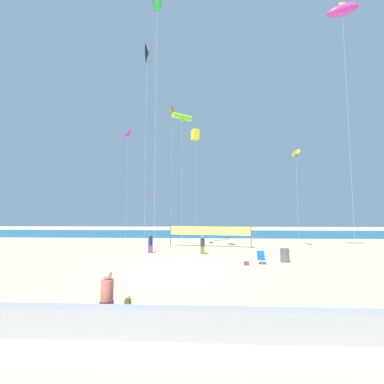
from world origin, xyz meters
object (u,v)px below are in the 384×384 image
object	(u,v)px
kite_black_delta	(147,53)
kite_yellow_box	(195,135)
trash_barrel	(285,255)
kite_orange_delta	(171,112)
kite_lime_tube	(182,117)
beach_handbag	(246,263)
kite_magenta_tube	(128,134)
mother_figure	(107,296)
folding_beach_chair	(261,257)
kite_yellow_tube	(296,153)
volleyball_net	(209,232)
kite_magenta_inflatable	(342,10)
beachgoer_charcoal_shirt	(202,244)
toddler_figure	(128,309)
beachgoer_navy_shirt	(150,243)

from	to	relation	value
kite_black_delta	kite_yellow_box	size ratio (longest dim) A/B	1.34
trash_barrel	kite_yellow_box	world-z (taller)	kite_yellow_box
kite_orange_delta	kite_lime_tube	bearing A→B (deg)	-73.57
beach_handbag	kite_magenta_tube	world-z (taller)	kite_magenta_tube
kite_yellow_box	mother_figure	bearing A→B (deg)	-94.68
folding_beach_chair	kite_yellow_tube	distance (m)	12.52
volleyball_net	kite_magenta_tube	world-z (taller)	kite_magenta_tube
kite_lime_tube	kite_black_delta	bearing A→B (deg)	-115.24
kite_magenta_tube	kite_magenta_inflatable	xyz separation A→B (m)	(21.96, -13.66, 5.80)
folding_beach_chair	volleyball_net	bearing A→B (deg)	138.69
beach_handbag	kite_yellow_tube	size ratio (longest dim) A/B	0.03
trash_barrel	kite_magenta_inflatable	size ratio (longest dim) A/B	0.05
kite_magenta_tube	kite_magenta_inflatable	size ratio (longest dim) A/B	0.70
kite_magenta_inflatable	kite_black_delta	xyz separation A→B (m)	(-16.55, 1.10, -2.53)
mother_figure	kite_yellow_tube	bearing A→B (deg)	34.90
mother_figure	beach_handbag	size ratio (longest dim) A/B	5.08
kite_magenta_inflatable	kite_black_delta	size ratio (longest dim) A/B	1.13
beachgoer_charcoal_shirt	trash_barrel	world-z (taller)	beachgoer_charcoal_shirt
toddler_figure	kite_yellow_tube	xyz separation A→B (m)	(11.43, 17.59, 8.98)
beachgoer_charcoal_shirt	kite_magenta_tube	world-z (taller)	kite_magenta_tube
beachgoer_charcoal_shirt	beachgoer_navy_shirt	distance (m)	4.75
beachgoer_navy_shirt	kite_yellow_tube	bearing A→B (deg)	-34.85
toddler_figure	volleyball_net	bearing A→B (deg)	97.08
beachgoer_charcoal_shirt	folding_beach_chair	world-z (taller)	beachgoer_charcoal_shirt
trash_barrel	kite_yellow_box	xyz separation A→B (m)	(-6.95, 11.81, 12.79)
kite_lime_tube	beachgoer_charcoal_shirt	bearing A→B (deg)	-63.17
beachgoer_navy_shirt	trash_barrel	bearing A→B (deg)	-64.58
beachgoer_navy_shirt	kite_black_delta	xyz separation A→B (m)	(-0.16, -1.79, 16.89)
kite_magenta_tube	kite_orange_delta	world-z (taller)	kite_orange_delta
kite_magenta_tube	kite_orange_delta	size ratio (longest dim) A/B	0.80
kite_orange_delta	trash_barrel	bearing A→B (deg)	-55.39
kite_lime_tube	trash_barrel	bearing A→B (deg)	-43.79
kite_yellow_box	kite_orange_delta	bearing A→B (deg)	136.99
folding_beach_chair	kite_magenta_tube	xyz separation A→B (m)	(-14.42, 15.64, 14.06)
beachgoer_charcoal_shirt	volleyball_net	distance (m)	5.12
folding_beach_chair	kite_black_delta	xyz separation A→B (m)	(-9.02, 3.08, 17.33)
beach_handbag	kite_yellow_box	bearing A→B (deg)	106.66
kite_black_delta	kite_yellow_tube	xyz separation A→B (m)	(14.10, 3.96, -8.31)
beachgoer_navy_shirt	beach_handbag	bearing A→B (deg)	-79.02
trash_barrel	volleyball_net	size ratio (longest dim) A/B	0.11
toddler_figure	folding_beach_chair	size ratio (longest dim) A/B	1.06
volleyball_net	beach_handbag	distance (m)	10.28
mother_figure	beachgoer_charcoal_shirt	bearing A→B (deg)	58.46
beach_handbag	kite_orange_delta	world-z (taller)	kite_orange_delta
kite_black_delta	kite_yellow_tube	bearing A→B (deg)	15.69
folding_beach_chair	kite_orange_delta	xyz separation A→B (m)	(-8.46, 15.74, 17.08)
kite_magenta_inflatable	kite_orange_delta	bearing A→B (deg)	139.29
kite_yellow_tube	beachgoer_charcoal_shirt	bearing A→B (deg)	-163.32
folding_beach_chair	volleyball_net	world-z (taller)	volleyball_net
beachgoer_navy_shirt	folding_beach_chair	size ratio (longest dim) A/B	1.91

